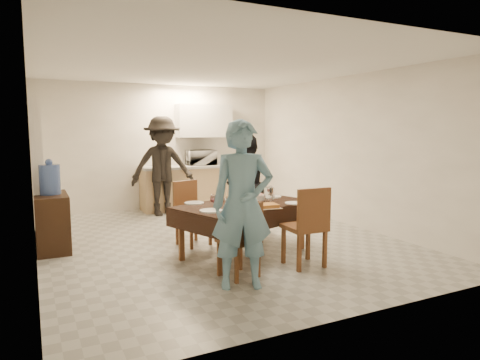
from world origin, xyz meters
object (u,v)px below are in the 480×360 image
object	(u,v)px
water_pitcher	(269,195)
person_far	(245,185)
water_jug	(50,179)
console	(52,222)
person_kitchen	(163,166)
microwave	(201,158)
person_near	(242,205)
savoury_tart	(265,206)
dining_table	(244,206)
wine_bottle	(239,192)

from	to	relation	value
water_pitcher	person_far	size ratio (longest dim) A/B	0.13
water_jug	console	bearing A→B (deg)	0.00
console	person_kitchen	distance (m)	2.75
microwave	water_jug	bearing A→B (deg)	35.14
water_jug	person_near	distance (m)	2.99
savoury_tart	person_kitchen	world-z (taller)	person_kitchen
dining_table	water_pitcher	size ratio (longest dim) A/B	9.94
person_far	water_pitcher	bearing A→B (deg)	58.27
water_pitcher	microwave	world-z (taller)	microwave
water_jug	person_near	size ratio (longest dim) A/B	0.23
wine_bottle	person_kitchen	xyz separation A→B (m)	(-0.18, 3.01, 0.12)
console	savoury_tart	xyz separation A→B (m)	(2.41, -1.74, 0.32)
dining_table	person_near	size ratio (longest dim) A/B	1.13
dining_table	microwave	world-z (taller)	microwave
water_pitcher	person_far	bearing A→B (deg)	79.70
console	wine_bottle	size ratio (longest dim) A/B	2.86
console	microwave	size ratio (longest dim) A/B	1.48
wine_bottle	microwave	distance (m)	3.56
water_jug	person_kitchen	distance (m)	2.69
wine_bottle	water_pitcher	world-z (taller)	wine_bottle
savoury_tart	dining_table	bearing A→B (deg)	104.74
person_far	person_kitchen	distance (m)	2.17
wine_bottle	person_far	xyz separation A→B (m)	(0.60, 1.00, -0.05)
console	savoury_tart	world-z (taller)	console
water_jug	person_kitchen	xyz separation A→B (m)	(2.08, 1.70, -0.04)
dining_table	savoury_tart	bearing A→B (deg)	-94.71
wine_bottle	person_kitchen	world-z (taller)	person_kitchen
console	water_jug	bearing A→B (deg)	0.00
savoury_tart	person_near	world-z (taller)	person_near
person_far	person_kitchen	size ratio (longest dim) A/B	0.83
water_pitcher	water_jug	bearing A→B (deg)	152.07
water_jug	dining_table	bearing A→B (deg)	-30.49
water_pitcher	person_near	xyz separation A→B (m)	(-0.90, -1.00, 0.10)
wine_bottle	water_pitcher	distance (m)	0.42
console	person_far	xyz separation A→B (m)	(2.86, -0.31, 0.40)
person_far	person_kitchen	world-z (taller)	person_kitchen
dining_table	person_near	bearing A→B (deg)	-137.10
person_kitchen	savoury_tart	bearing A→B (deg)	-84.48
dining_table	person_far	xyz separation A→B (m)	(0.55, 1.05, 0.13)
wine_bottle	microwave	size ratio (longest dim) A/B	0.52
savoury_tart	person_far	bearing A→B (deg)	72.53
water_pitcher	person_far	world-z (taller)	person_far
dining_table	person_far	size ratio (longest dim) A/B	1.28
console	water_pitcher	bearing A→B (deg)	-27.93
savoury_tart	wine_bottle	bearing A→B (deg)	109.23
water_jug	person_far	world-z (taller)	person_far
water_jug	person_near	world-z (taller)	person_near
wine_bottle	person_near	size ratio (longest dim) A/B	0.17
water_jug	person_far	distance (m)	2.89
savoury_tart	person_far	size ratio (longest dim) A/B	0.24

